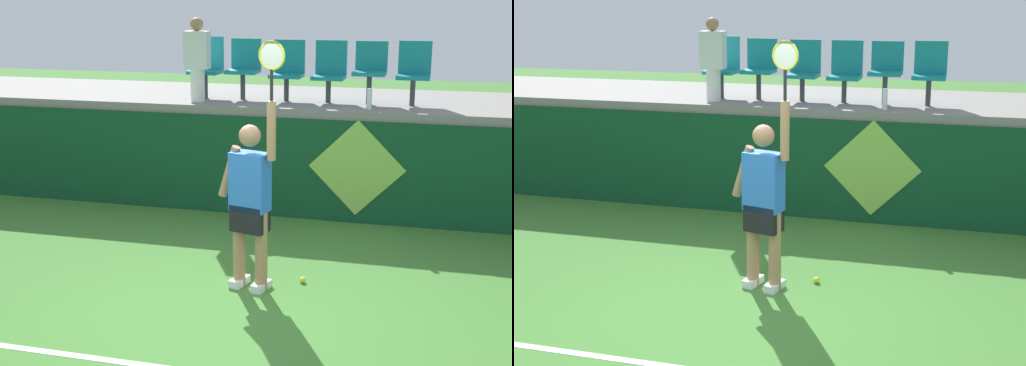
{
  "view_description": "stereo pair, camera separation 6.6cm",
  "coord_description": "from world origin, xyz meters",
  "views": [
    {
      "loc": [
        1.95,
        -5.99,
        2.96
      ],
      "look_at": [
        0.04,
        1.17,
        1.02
      ],
      "focal_mm": 51.09,
      "sensor_mm": 36.0,
      "label": 1
    },
    {
      "loc": [
        2.01,
        -5.97,
        2.96
      ],
      "look_at": [
        0.04,
        1.17,
        1.02
      ],
      "focal_mm": 51.09,
      "sensor_mm": 36.0,
      "label": 2
    }
  ],
  "objects": [
    {
      "name": "court_back_wall",
      "position": [
        0.0,
        3.35,
        0.68
      ],
      "size": [
        13.38,
        0.2,
        1.36
      ],
      "primitive_type": "cube",
      "color": "#0F4223",
      "rests_on": "ground_plane"
    },
    {
      "name": "stadium_chair_1",
      "position": [
        -0.91,
        4.09,
        1.95
      ],
      "size": [
        0.44,
        0.42,
        0.85
      ],
      "color": "#38383D",
      "rests_on": "spectator_platform"
    },
    {
      "name": "spectator_platform",
      "position": [
        0.0,
        4.51,
        1.42
      ],
      "size": [
        13.38,
        2.42,
        0.12
      ],
      "primitive_type": "cube",
      "color": "gray",
      "rests_on": "court_back_wall"
    },
    {
      "name": "tennis_ball",
      "position": [
        0.58,
        1.04,
        0.03
      ],
      "size": [
        0.07,
        0.07,
        0.07
      ],
      "primitive_type": "sphere",
      "color": "#D1E533",
      "rests_on": "ground_plane"
    },
    {
      "name": "stadium_chair_5",
      "position": [
        1.47,
        4.09,
        1.95
      ],
      "size": [
        0.44,
        0.42,
        0.85
      ],
      "color": "#38383D",
      "rests_on": "spectator_platform"
    },
    {
      "name": "stadium_chair_2",
      "position": [
        -0.27,
        4.09,
        1.93
      ],
      "size": [
        0.44,
        0.42,
        0.84
      ],
      "color": "#38383D",
      "rests_on": "spectator_platform"
    },
    {
      "name": "spectator_0",
      "position": [
        -1.47,
        3.68,
        2.08
      ],
      "size": [
        0.34,
        0.2,
        1.16
      ],
      "color": "white",
      "rests_on": "spectator_platform"
    },
    {
      "name": "wall_signage_mount",
      "position": [
        0.85,
        3.25,
        0.0
      ],
      "size": [
        1.27,
        0.01,
        1.38
      ],
      "color": "#0F4223",
      "rests_on": "ground_plane"
    },
    {
      "name": "ground_plane",
      "position": [
        0.0,
        0.0,
        0.0
      ],
      "size": [
        40.0,
        40.0,
        0.0
      ],
      "primitive_type": "plane",
      "color": "#3D752D"
    },
    {
      "name": "tennis_player",
      "position": [
        0.09,
        0.78,
        0.96
      ],
      "size": [
        0.74,
        0.35,
        2.53
      ],
      "color": "white",
      "rests_on": "ground_plane"
    },
    {
      "name": "stadium_chair_4",
      "position": [
        0.88,
        4.08,
        1.96
      ],
      "size": [
        0.44,
        0.42,
        0.84
      ],
      "color": "#38383D",
      "rests_on": "spectator_platform"
    },
    {
      "name": "stadium_chair_0",
      "position": [
        -1.47,
        4.09,
        1.95
      ],
      "size": [
        0.44,
        0.42,
        0.87
      ],
      "color": "#38383D",
      "rests_on": "spectator_platform"
    },
    {
      "name": "water_bottle",
      "position": [
        0.95,
        3.53,
        1.62
      ],
      "size": [
        0.07,
        0.07,
        0.27
      ],
      "primitive_type": "cylinder",
      "color": "white",
      "rests_on": "spectator_platform"
    },
    {
      "name": "stadium_chair_3",
      "position": [
        0.32,
        4.09,
        1.92
      ],
      "size": [
        0.44,
        0.42,
        0.84
      ],
      "color": "#38383D",
      "rests_on": "spectator_platform"
    }
  ]
}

